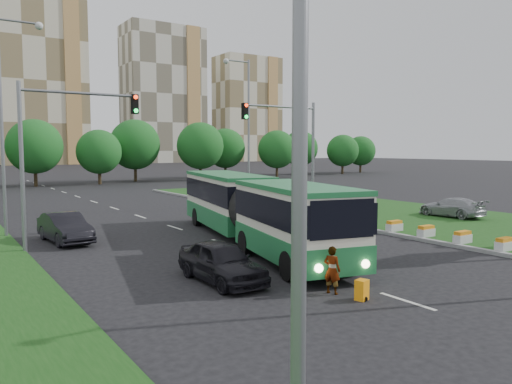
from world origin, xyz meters
TOP-DOWN VIEW (x-y plane):
  - ground at (0.00, 0.00)m, footprint 360.00×360.00m
  - grass_median at (13.00, 8.00)m, footprint 14.00×60.00m
  - median_kerb at (6.05, 8.00)m, footprint 0.30×60.00m
  - lane_markings at (-3.00, 20.00)m, footprint 0.20×100.00m
  - flower_planters at (6.70, 1.90)m, footprint 1.10×20.30m
  - traffic_mast_median at (4.78, 10.00)m, footprint 5.76×0.32m
  - traffic_mast_left at (-10.38, 9.00)m, footprint 5.76×0.32m
  - street_lamps at (-3.00, 10.00)m, footprint 36.00×60.00m
  - tree_line at (10.00, 55.00)m, footprint 120.00×8.00m
  - apartment_tower_ceast at (15.00, 150.00)m, footprint 25.00×15.00m
  - apartment_tower_east at (55.00, 150.00)m, footprint 27.00×15.00m
  - midrise_east at (90.00, 150.00)m, footprint 24.00×14.00m
  - articulated_bus at (-1.99, 4.99)m, footprint 2.81×18.02m
  - car_left_near at (-6.81, -0.65)m, footprint 1.80×4.45m
  - car_left_far at (-9.81, 10.66)m, footprint 2.03×4.80m
  - car_median at (14.72, 4.91)m, footprint 2.05×4.69m
  - pedestrian at (-4.44, -4.02)m, footprint 0.59×0.70m
  - shopping_trolley at (-4.12, -5.09)m, footprint 0.39×0.41m

SIDE VIEW (x-z plane):
  - ground at x=0.00m, z-range 0.00..0.00m
  - lane_markings at x=-3.00m, z-range -0.01..0.01m
  - grass_median at x=13.00m, z-range 0.00..0.15m
  - median_kerb at x=6.05m, z-range 0.00..0.18m
  - shopping_trolley at x=-4.12m, z-range 0.00..0.67m
  - flower_planters at x=6.70m, z-range 0.15..0.75m
  - car_left_near at x=-6.81m, z-range 0.00..1.52m
  - car_left_far at x=-9.81m, z-range 0.00..1.54m
  - pedestrian at x=-4.44m, z-range 0.00..1.63m
  - car_median at x=14.72m, z-range 0.15..1.49m
  - articulated_bus at x=-1.99m, z-range 0.33..3.30m
  - tree_line at x=10.00m, z-range 0.00..9.00m
  - traffic_mast_median at x=4.78m, z-range 1.35..9.35m
  - traffic_mast_left at x=-10.38m, z-range 1.35..9.35m
  - street_lamps at x=-3.00m, z-range 0.00..12.00m
  - midrise_east at x=90.00m, z-range 0.00..40.00m
  - apartment_tower_east at x=55.00m, z-range 0.00..47.00m
  - apartment_tower_ceast at x=15.00m, z-range 0.00..50.00m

